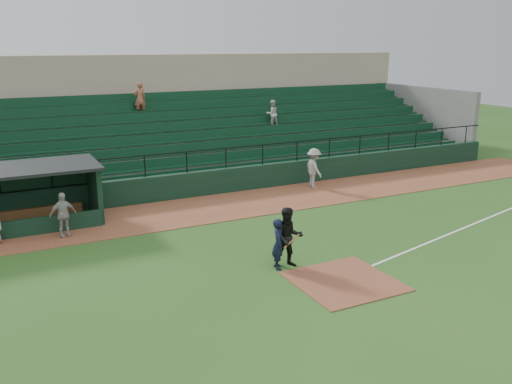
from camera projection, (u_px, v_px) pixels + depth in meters
name	position (u px, v px, depth m)	size (l,w,h in m)	color
ground	(326.00, 270.00, 17.70)	(90.00, 90.00, 0.00)	#274F19
warning_track	(226.00, 206.00, 24.59)	(40.00, 4.00, 0.03)	brown
home_plate_dirt	(344.00, 281.00, 16.84)	(3.00, 3.00, 0.03)	brown
foul_line	(474.00, 224.00, 22.22)	(18.00, 0.09, 0.01)	white
stadium_structure	(166.00, 130.00, 31.27)	(38.00, 13.08, 6.40)	black
batter_at_plate	(279.00, 244.00, 17.64)	(1.10, 0.73, 1.68)	black
umpire	(288.00, 238.00, 17.73)	(0.97, 0.76, 2.00)	black
runner	(314.00, 168.00, 27.49)	(1.28, 0.74, 1.99)	gray
dugout_player_a	(63.00, 215.00, 20.49)	(1.00, 0.42, 1.70)	#AAA49F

